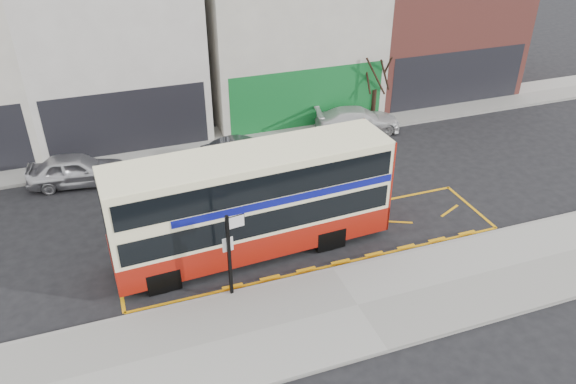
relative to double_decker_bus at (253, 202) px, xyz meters
name	(u,v)px	position (x,y,z in m)	size (l,w,h in m)	color
ground	(329,265)	(2.17, -1.75, -2.07)	(120.00, 120.00, 0.00)	black
pavement	(357,306)	(2.17, -4.05, -1.99)	(40.00, 4.00, 0.15)	gray
kerb	(333,270)	(2.17, -2.13, -1.99)	(40.00, 0.15, 0.15)	gray
far_pavement	(244,136)	(2.17, 9.25, -1.99)	(50.00, 3.00, 0.15)	gray
road_markings	(312,240)	(2.17, -0.15, -2.06)	(14.00, 3.40, 0.01)	orange
terrace_left	(109,22)	(-3.33, 13.23, 3.26)	(8.00, 8.01, 11.80)	silver
terrace_green_shop	(282,13)	(5.67, 13.23, 3.01)	(9.00, 8.01, 11.30)	beige
terrace_right	(427,9)	(14.67, 13.23, 2.51)	(9.00, 8.01, 10.30)	#98463C
double_decker_bus	(253,202)	(0.00, 0.00, 0.00)	(9.94, 2.77, 3.93)	#FFF7C2
bus_stop_post	(231,247)	(-1.37, -2.14, -0.12)	(0.75, 0.15, 2.99)	black
car_silver	(76,170)	(-5.88, 7.18, -1.37)	(1.64, 4.07, 1.39)	#B6B6BB
car_grey	(243,152)	(1.39, 6.49, -1.44)	(1.32, 3.78, 1.25)	#46494E
car_white	(358,120)	(7.95, 8.01, -1.43)	(1.78, 4.39, 1.27)	silver
street_tree_right	(377,64)	(9.46, 9.23, 1.00)	(2.09, 2.09, 4.51)	black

